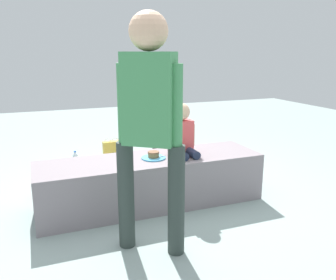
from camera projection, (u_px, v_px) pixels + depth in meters
ground_plane at (151, 203)px, 3.32m from camera, size 12.00×12.00×0.00m
concrete_ledge at (151, 181)px, 3.27m from camera, size 2.05×0.58×0.45m
child_seated at (182, 132)px, 3.27m from camera, size 0.28×0.32×0.48m
adult_standing at (150, 114)px, 2.32m from camera, size 0.41×0.36×1.64m
cake_plate at (154, 156)px, 3.20m from camera, size 0.22×0.22×0.07m
gift_bag at (112, 153)px, 4.41m from camera, size 0.21×0.09×0.35m
railing_post at (157, 129)px, 4.20m from camera, size 0.36×0.36×1.28m
water_bottle_near_gift at (75, 160)px, 4.31m from camera, size 0.06×0.06×0.22m
water_bottle_far_side at (127, 166)px, 4.06m from camera, size 0.06×0.06×0.24m
party_cup_red at (75, 179)px, 3.83m from camera, size 0.07×0.07×0.10m
handbag_black_leather at (120, 176)px, 3.68m from camera, size 0.34×0.14×0.36m
handbag_brown_canvas at (56, 186)px, 3.48m from camera, size 0.34×0.14×0.31m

